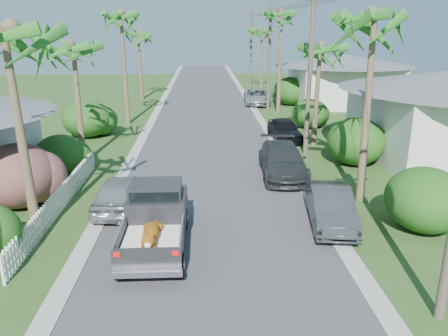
{
  "coord_description": "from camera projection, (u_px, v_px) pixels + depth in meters",
  "views": [
    {
      "loc": [
        -0.3,
        -11.08,
        6.99
      ],
      "look_at": [
        0.56,
        6.26,
        1.4
      ],
      "focal_mm": 35.0,
      "sensor_mm": 36.0,
      "label": 1
    }
  ],
  "objects": [
    {
      "name": "house_right_far",
      "position": [
        343.0,
        82.0,
        41.17
      ],
      "size": [
        9.0,
        8.0,
        4.6
      ],
      "color": "silver",
      "rests_on": "ground"
    },
    {
      "name": "palm_l_a",
      "position": [
        5.0,
        30.0,
        13.13
      ],
      "size": [
        4.4,
        4.4,
        8.2
      ],
      "color": "brown",
      "rests_on": "ground"
    },
    {
      "name": "parked_car_ln",
      "position": [
        121.0,
        193.0,
        17.48
      ],
      "size": [
        1.94,
        4.17,
        1.38
      ],
      "primitive_type": "imported",
      "rotation": [
        0.0,
        0.0,
        3.07
      ],
      "color": "#9FA2A6",
      "rests_on": "ground"
    },
    {
      "name": "palm_r_c",
      "position": [
        282.0,
        13.0,
        35.22
      ],
      "size": [
        4.4,
        4.4,
        9.4
      ],
      "color": "brown",
      "rests_on": "ground"
    },
    {
      "name": "picket_fence",
      "position": [
        62.0,
        198.0,
        17.49
      ],
      "size": [
        0.1,
        11.0,
        1.0
      ],
      "primitive_type": "cube",
      "color": "white",
      "rests_on": "ground"
    },
    {
      "name": "house_right_near",
      "position": [
        444.0,
        119.0,
        24.03
      ],
      "size": [
        8.0,
        9.0,
        4.8
      ],
      "color": "silver",
      "rests_on": "ground"
    },
    {
      "name": "utility_pole_d",
      "position": [
        251.0,
        49.0,
        52.43
      ],
      "size": [
        1.6,
        0.26,
        9.0
      ],
      "color": "brown",
      "rests_on": "ground"
    },
    {
      "name": "parked_car_rf",
      "position": [
        285.0,
        130.0,
        28.32
      ],
      "size": [
        1.99,
        4.19,
        1.38
      ],
      "primitive_type": "imported",
      "rotation": [
        0.0,
        0.0,
        0.09
      ],
      "color": "black",
      "rests_on": "ground"
    },
    {
      "name": "utility_pole_b",
      "position": [
        310.0,
        74.0,
        23.91
      ],
      "size": [
        1.6,
        0.26,
        9.0
      ],
      "color": "brown",
      "rests_on": "ground"
    },
    {
      "name": "parked_car_rm",
      "position": [
        283.0,
        160.0,
        21.49
      ],
      "size": [
        2.39,
        5.32,
        1.51
      ],
      "primitive_type": "imported",
      "rotation": [
        0.0,
        0.0,
        -0.05
      ],
      "color": "#292C2D",
      "rests_on": "ground"
    },
    {
      "name": "palm_l_b",
      "position": [
        72.0,
        45.0,
        21.9
      ],
      "size": [
        4.4,
        4.4,
        7.4
      ],
      "color": "brown",
      "rests_on": "ground"
    },
    {
      "name": "palm_r_a",
      "position": [
        377.0,
        16.0,
        16.42
      ],
      "size": [
        4.4,
        4.4,
        8.7
      ],
      "color": "brown",
      "rests_on": "ground"
    },
    {
      "name": "shrub_r_b",
      "position": [
        356.0,
        141.0,
        23.13
      ],
      "size": [
        3.0,
        3.3,
        2.5
      ],
      "primitive_type": "ellipsoid",
      "color": "#1D4814",
      "rests_on": "ground"
    },
    {
      "name": "shrub_l_c",
      "position": [
        60.0,
        155.0,
        21.55
      ],
      "size": [
        2.4,
        2.64,
        2.0
      ],
      "primitive_type": "ellipsoid",
      "color": "#1D4814",
      "rests_on": "ground"
    },
    {
      "name": "parked_car_rn",
      "position": [
        331.0,
        207.0,
        16.12
      ],
      "size": [
        1.98,
        4.34,
        1.38
      ],
      "primitive_type": "imported",
      "rotation": [
        0.0,
        0.0,
        -0.13
      ],
      "color": "#2D3032",
      "rests_on": "ground"
    },
    {
      "name": "shrub_r_c",
      "position": [
        310.0,
        113.0,
        31.74
      ],
      "size": [
        2.6,
        2.86,
        2.1
      ],
      "primitive_type": "ellipsoid",
      "color": "#1D4814",
      "rests_on": "ground"
    },
    {
      "name": "palm_l_c",
      "position": [
        121.0,
        14.0,
        30.9
      ],
      "size": [
        4.4,
        4.4,
        9.2
      ],
      "color": "brown",
      "rests_on": "ground"
    },
    {
      "name": "curb_right",
      "position": [
        257.0,
        115.0,
        36.65
      ],
      "size": [
        0.6,
        100.0,
        0.06
      ],
      "primitive_type": "cube",
      "color": "#A5A39E",
      "rests_on": "ground"
    },
    {
      "name": "shrub_l_d",
      "position": [
        87.0,
        119.0,
        29.06
      ],
      "size": [
        3.2,
        3.52,
        2.4
      ],
      "primitive_type": "ellipsoid",
      "color": "#1D4814",
      "rests_on": "ground"
    },
    {
      "name": "curb_left",
      "position": [
        155.0,
        116.0,
        36.25
      ],
      "size": [
        0.6,
        100.0,
        0.06
      ],
      "primitive_type": "cube",
      "color": "#A5A39E",
      "rests_on": "ground"
    },
    {
      "name": "shrub_r_d",
      "position": [
        290.0,
        91.0,
        41.19
      ],
      "size": [
        3.2,
        3.52,
        2.6
      ],
      "primitive_type": "ellipsoid",
      "color": "#1D4814",
      "rests_on": "ground"
    },
    {
      "name": "road",
      "position": [
        206.0,
        115.0,
        36.46
      ],
      "size": [
        8.0,
        100.0,
        0.02
      ],
      "primitive_type": "cube",
      "color": "#38383A",
      "rests_on": "ground"
    },
    {
      "name": "shrub_l_b",
      "position": [
        18.0,
        175.0,
        17.63
      ],
      "size": [
        3.0,
        3.3,
        2.6
      ],
      "primitive_type": "ellipsoid",
      "color": "#A51754",
      "rests_on": "ground"
    },
    {
      "name": "shrub_r_a",
      "position": [
        426.0,
        200.0,
        15.55
      ],
      "size": [
        2.8,
        3.08,
        2.3
      ],
      "primitive_type": "ellipsoid",
      "color": "#1D4814",
      "rests_on": "ground"
    },
    {
      "name": "ground",
      "position": [
        215.0,
        280.0,
        12.69
      ],
      "size": [
        120.0,
        120.0,
        0.0
      ],
      "primitive_type": "plane",
      "color": "#324C1C",
      "rests_on": "ground"
    },
    {
      "name": "pickup_truck",
      "position": [
        156.0,
        215.0,
        14.6
      ],
      "size": [
        1.98,
        5.12,
        2.06
      ],
      "color": "black",
      "rests_on": "ground"
    },
    {
      "name": "utility_pole_c",
      "position": [
        269.0,
        56.0,
        38.17
      ],
      "size": [
        1.6,
        0.26,
        9.0
      ],
      "color": "brown",
      "rests_on": "ground"
    },
    {
      "name": "palm_r_d",
      "position": [
        262.0,
        30.0,
        48.96
      ],
      "size": [
        4.4,
        4.4,
        8.0
      ],
      "color": "brown",
      "rests_on": "ground"
    },
    {
      "name": "palm_l_d",
      "position": [
        138.0,
        34.0,
        42.74
      ],
      "size": [
        4.4,
        4.4,
        7.7
      ],
      "color": "brown",
      "rests_on": "ground"
    },
    {
      "name": "parked_car_rd",
      "position": [
        257.0,
        97.0,
        41.56
      ],
      "size": [
        2.57,
        5.16,
        1.41
      ],
      "primitive_type": "imported",
      "rotation": [
        0.0,
        0.0,
        -0.05
      ],
      "color": "#AAAEB2",
      "rests_on": "ground"
    },
    {
      "name": "palm_r_b",
      "position": [
        320.0,
        46.0,
        25.44
      ],
      "size": [
        4.4,
        4.4,
        7.2
      ],
      "color": "brown",
      "rests_on": "ground"
    }
  ]
}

